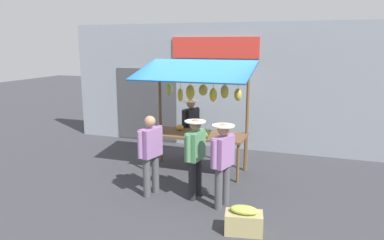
{
  "coord_description": "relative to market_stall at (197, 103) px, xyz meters",
  "views": [
    {
      "loc": [
        -2.51,
        7.49,
        2.86
      ],
      "look_at": [
        0.0,
        0.3,
        1.25
      ],
      "focal_mm": 34.0,
      "sensor_mm": 36.0,
      "label": 1
    }
  ],
  "objects": [
    {
      "name": "ground_plane",
      "position": [
        0.0,
        0.05,
        -1.56
      ],
      "size": [
        40.0,
        40.0,
        0.0
      ],
      "primitive_type": "plane",
      "color": "#38383D"
    },
    {
      "name": "street_backdrop",
      "position": [
        0.05,
        -2.14,
        0.14
      ],
      "size": [
        9.0,
        0.3,
        3.4
      ],
      "color": "#8C939E",
      "rests_on": "ground"
    },
    {
      "name": "market_stall",
      "position": [
        0.0,
        0.0,
        0.0
      ],
      "size": [
        2.5,
        1.46,
        2.5
      ],
      "color": "brown",
      "rests_on": "ground"
    },
    {
      "name": "vendor_with_sunhat",
      "position": [
        0.4,
        -0.7,
        -0.67
      ],
      "size": [
        0.39,
        0.65,
        1.53
      ],
      "rotation": [
        0.0,
        0.0,
        1.32
      ],
      "color": "#726656",
      "rests_on": "ground"
    },
    {
      "name": "shopper_in_striped_shirt",
      "position": [
        0.4,
        1.6,
        -0.67
      ],
      "size": [
        0.33,
        0.65,
        1.55
      ],
      "rotation": [
        0.0,
        0.0,
        -1.82
      ],
      "color": "#4C4C51",
      "rests_on": "ground"
    },
    {
      "name": "shopper_in_grey_tee",
      "position": [
        -0.44,
        1.44,
        -0.68
      ],
      "size": [
        0.39,
        0.66,
        1.51
      ],
      "rotation": [
        0.0,
        0.0,
        -1.7
      ],
      "color": "#232328",
      "rests_on": "ground"
    },
    {
      "name": "shopper_with_shopping_bag",
      "position": [
        -1.02,
        1.66,
        -0.67
      ],
      "size": [
        0.39,
        0.64,
        1.52
      ],
      "rotation": [
        0.0,
        0.0,
        -1.85
      ],
      "color": "#4C4C51",
      "rests_on": "ground"
    },
    {
      "name": "produce_crate_near",
      "position": [
        -1.57,
        2.45,
        -1.36
      ],
      "size": [
        0.62,
        0.43,
        0.44
      ],
      "color": "tan",
      "rests_on": "ground"
    }
  ]
}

